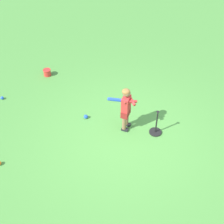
{
  "coord_description": "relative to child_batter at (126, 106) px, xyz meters",
  "views": [
    {
      "loc": [
        -4.65,
        -0.05,
        4.83
      ],
      "look_at": [
        0.33,
        0.33,
        0.45
      ],
      "focal_mm": 48.76,
      "sensor_mm": 36.0,
      "label": 1
    }
  ],
  "objects": [
    {
      "name": "toy_bucket",
      "position": [
        1.94,
        2.25,
        -0.55
      ],
      "size": [
        0.22,
        0.22,
        0.19
      ],
      "color": "red",
      "rests_on": "ground"
    },
    {
      "name": "ground_plane",
      "position": [
        -0.32,
        -0.03,
        -0.65
      ],
      "size": [
        40.0,
        40.0,
        0.0
      ],
      "primitive_type": "plane",
      "color": "#519942"
    },
    {
      "name": "child_batter",
      "position": [
        0.0,
        0.0,
        0.0
      ],
      "size": [
        0.31,
        0.64,
        1.08
      ],
      "color": "#232328",
      "rests_on": "ground"
    },
    {
      "name": "play_ball_by_bucket",
      "position": [
        0.8,
        3.14,
        -0.61
      ],
      "size": [
        0.08,
        0.08,
        0.08
      ],
      "primitive_type": "sphere",
      "color": "blue",
      "rests_on": "ground"
    },
    {
      "name": "batting_tee",
      "position": [
        -0.1,
        -0.68,
        -0.55
      ],
      "size": [
        0.28,
        0.28,
        0.62
      ],
      "color": "black",
      "rests_on": "ground"
    },
    {
      "name": "play_ball_far_right",
      "position": [
        0.25,
        0.93,
        -0.6
      ],
      "size": [
        0.1,
        0.1,
        0.1
      ],
      "primitive_type": "sphere",
      "color": "blue",
      "rests_on": "ground"
    }
  ]
}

